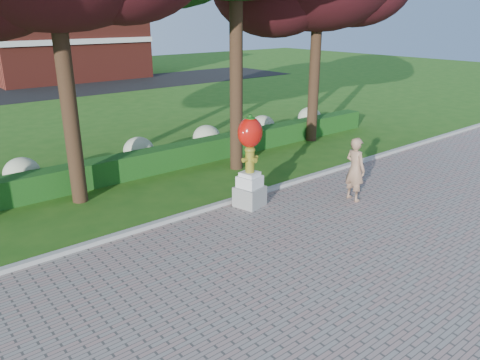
# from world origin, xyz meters

# --- Properties ---
(ground) EXTENTS (100.00, 100.00, 0.00)m
(ground) POSITION_xyz_m (0.00, 0.00, 0.00)
(ground) COLOR #265A16
(ground) RESTS_ON ground
(walkway) EXTENTS (40.00, 14.00, 0.04)m
(walkway) POSITION_xyz_m (0.00, -4.00, 0.02)
(walkway) COLOR gray
(walkway) RESTS_ON ground
(curb) EXTENTS (40.00, 0.18, 0.15)m
(curb) POSITION_xyz_m (0.00, 3.00, 0.07)
(curb) COLOR #ADADA5
(curb) RESTS_ON ground
(lawn_hedge) EXTENTS (24.00, 0.70, 0.80)m
(lawn_hedge) POSITION_xyz_m (0.00, 7.00, 0.40)
(lawn_hedge) COLOR #123F12
(lawn_hedge) RESTS_ON ground
(hydrangea_row) EXTENTS (20.10, 1.10, 0.99)m
(hydrangea_row) POSITION_xyz_m (0.57, 8.00, 0.55)
(hydrangea_row) COLOR #BCC697
(hydrangea_row) RESTS_ON ground
(building_right) EXTENTS (12.00, 8.00, 6.40)m
(building_right) POSITION_xyz_m (8.00, 34.00, 3.20)
(building_right) COLOR maroon
(building_right) RESTS_ON ground
(hydrant_sculpture) EXTENTS (0.85, 0.85, 2.61)m
(hydrant_sculpture) POSITION_xyz_m (1.55, 2.50, 1.42)
(hydrant_sculpture) COLOR gray
(hydrant_sculpture) RESTS_ON walkway
(woman) EXTENTS (0.53, 0.73, 1.87)m
(woman) POSITION_xyz_m (4.20, 0.93, 0.97)
(woman) COLOR #9E775A
(woman) RESTS_ON walkway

